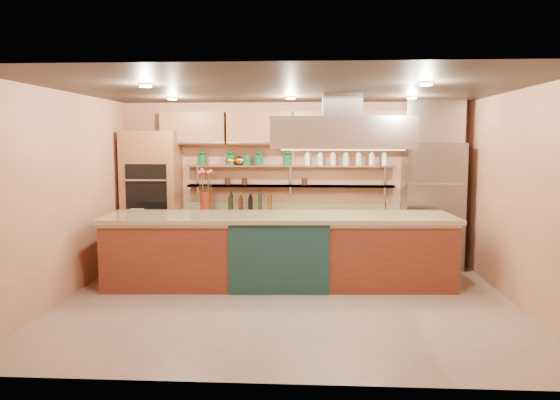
# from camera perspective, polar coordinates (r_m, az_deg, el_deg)

# --- Properties ---
(floor) EXTENTS (6.00, 5.00, 0.02)m
(floor) POSITION_cam_1_polar(r_m,az_deg,el_deg) (7.44, 0.70, -10.58)
(floor) COLOR gray
(floor) RESTS_ON ground
(ceiling) EXTENTS (6.00, 5.00, 0.02)m
(ceiling) POSITION_cam_1_polar(r_m,az_deg,el_deg) (7.15, 0.73, 11.52)
(ceiling) COLOR black
(ceiling) RESTS_ON wall_back
(wall_back) EXTENTS (6.00, 0.04, 2.80)m
(wall_back) POSITION_cam_1_polar(r_m,az_deg,el_deg) (9.64, 1.40, 1.84)
(wall_back) COLOR #B97A57
(wall_back) RESTS_ON floor
(wall_front) EXTENTS (6.00, 0.04, 2.80)m
(wall_front) POSITION_cam_1_polar(r_m,az_deg,el_deg) (4.68, -0.71, -2.92)
(wall_front) COLOR #B97A57
(wall_front) RESTS_ON floor
(wall_left) EXTENTS (0.04, 5.00, 2.80)m
(wall_left) POSITION_cam_1_polar(r_m,az_deg,el_deg) (7.89, -21.62, 0.40)
(wall_left) COLOR #B97A57
(wall_left) RESTS_ON floor
(wall_right) EXTENTS (0.04, 5.00, 2.80)m
(wall_right) POSITION_cam_1_polar(r_m,az_deg,el_deg) (7.63, 23.84, 0.12)
(wall_right) COLOR #B97A57
(wall_right) RESTS_ON floor
(oven_stack) EXTENTS (0.95, 0.64, 2.30)m
(oven_stack) POSITION_cam_1_polar(r_m,az_deg,el_deg) (9.75, -13.22, 0.24)
(oven_stack) COLOR #945736
(oven_stack) RESTS_ON floor
(refrigerator) EXTENTS (0.95, 0.72, 2.10)m
(refrigerator) POSITION_cam_1_polar(r_m,az_deg,el_deg) (9.53, 15.59, -0.56)
(refrigerator) COLOR gray
(refrigerator) RESTS_ON floor
(back_counter) EXTENTS (3.84, 0.64, 0.93)m
(back_counter) POSITION_cam_1_polar(r_m,az_deg,el_deg) (9.47, 1.02, -3.95)
(back_counter) COLOR tan
(back_counter) RESTS_ON floor
(wall_shelf_lower) EXTENTS (3.60, 0.26, 0.03)m
(wall_shelf_lower) POSITION_cam_1_polar(r_m,az_deg,el_deg) (9.52, 1.07, 1.48)
(wall_shelf_lower) COLOR #ABACB2
(wall_shelf_lower) RESTS_ON wall_back
(wall_shelf_upper) EXTENTS (3.60, 0.26, 0.03)m
(wall_shelf_upper) POSITION_cam_1_polar(r_m,az_deg,el_deg) (9.50, 1.08, 3.58)
(wall_shelf_upper) COLOR #ABACB2
(wall_shelf_upper) RESTS_ON wall_back
(upper_cabinets) EXTENTS (4.60, 0.36, 0.55)m
(upper_cabinets) POSITION_cam_1_polar(r_m,az_deg,el_deg) (9.44, 1.38, 7.51)
(upper_cabinets) COLOR #945736
(upper_cabinets) RESTS_ON wall_back
(range_hood) EXTENTS (2.00, 1.00, 0.45)m
(range_hood) POSITION_cam_1_polar(r_m,az_deg,el_deg) (7.96, 6.44, 6.98)
(range_hood) COLOR #ABACB2
(range_hood) RESTS_ON ceiling
(ceiling_downlights) EXTENTS (4.00, 2.80, 0.02)m
(ceiling_downlights) POSITION_cam_1_polar(r_m,az_deg,el_deg) (7.34, 0.80, 11.14)
(ceiling_downlights) COLOR #FFE5A5
(ceiling_downlights) RESTS_ON ceiling
(island) EXTENTS (5.08, 1.37, 1.05)m
(island) POSITION_cam_1_polar(r_m,az_deg,el_deg) (8.13, -0.08, -5.24)
(island) COLOR brown
(island) RESTS_ON floor
(flower_vase) EXTENTS (0.23, 0.23, 0.34)m
(flower_vase) POSITION_cam_1_polar(r_m,az_deg,el_deg) (9.50, -7.77, -0.11)
(flower_vase) COLOR maroon
(flower_vase) RESTS_ON back_counter
(oil_bottle_cluster) EXTENTS (0.82, 0.53, 0.26)m
(oil_bottle_cluster) POSITION_cam_1_polar(r_m,az_deg,el_deg) (9.38, -3.12, -0.39)
(oil_bottle_cluster) COLOR black
(oil_bottle_cluster) RESTS_ON back_counter
(kitchen_scale) EXTENTS (0.21, 0.18, 0.10)m
(kitchen_scale) POSITION_cam_1_polar(r_m,az_deg,el_deg) (9.34, 6.15, -0.93)
(kitchen_scale) COLOR white
(kitchen_scale) RESTS_ON back_counter
(bar_faucet) EXTENTS (0.04, 0.04, 0.20)m
(bar_faucet) POSITION_cam_1_polar(r_m,az_deg,el_deg) (9.51, 10.96, -0.57)
(bar_faucet) COLOR white
(bar_faucet) RESTS_ON back_counter
(copper_kettle) EXTENTS (0.24, 0.24, 0.16)m
(copper_kettle) POSITION_cam_1_polar(r_m,az_deg,el_deg) (9.57, -4.20, 4.15)
(copper_kettle) COLOR orange
(copper_kettle) RESTS_ON wall_shelf_upper
(green_canister) EXTENTS (0.16, 0.16, 0.17)m
(green_canister) POSITION_cam_1_polar(r_m,az_deg,el_deg) (9.55, -3.53, 4.19)
(green_canister) COLOR #104D28
(green_canister) RESTS_ON wall_shelf_upper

